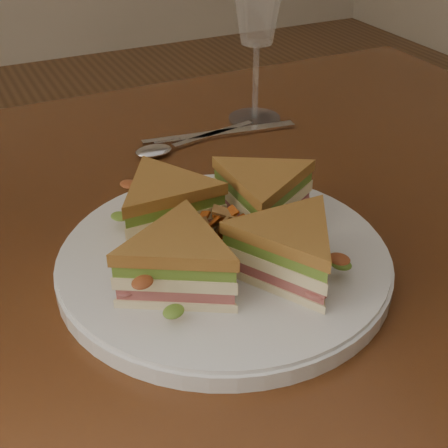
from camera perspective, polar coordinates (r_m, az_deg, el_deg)
name	(u,v)px	position (r m, az deg, el deg)	size (l,w,h in m)	color
table	(185,288)	(0.73, -3.62, -5.90)	(1.20, 0.80, 0.75)	#391C0C
plate	(224,261)	(0.59, 0.00, -3.43)	(0.31, 0.31, 0.02)	white
sandwich_wedges	(224,229)	(0.57, 0.00, -0.42)	(0.28, 0.28, 0.06)	#FFF0BC
crisps_mound	(224,232)	(0.57, 0.00, -0.76)	(0.09, 0.09, 0.05)	#C65719
spoon	(169,147)	(0.82, -5.07, 7.01)	(0.18, 0.05, 0.01)	silver
knife	(215,135)	(0.86, -0.84, 8.16)	(0.21, 0.04, 0.00)	silver
wine_glass	(258,3)	(0.86, 3.10, 19.53)	(0.08, 0.08, 0.23)	white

